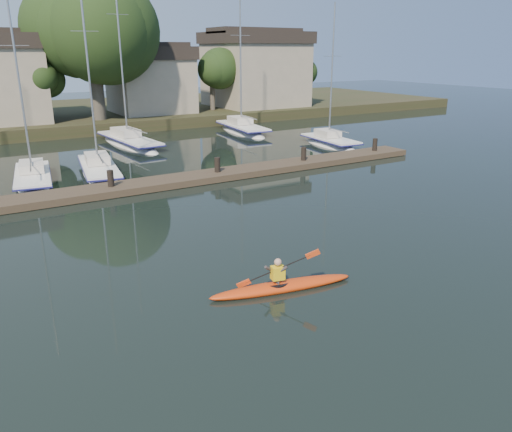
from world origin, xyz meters
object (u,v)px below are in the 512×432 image
sailboat_2 (100,177)px  sailboat_6 (130,147)px  dock (168,182)px  sailboat_1 (34,185)px  sailboat_7 (242,135)px  sailboat_4 (330,148)px  kayak (281,285)px

sailboat_2 → sailboat_6: bearing=70.1°
dock → sailboat_1: size_ratio=2.77×
sailboat_2 → sailboat_1: bearing=-169.6°
sailboat_7 → sailboat_4: bearing=-68.0°
kayak → sailboat_7: 30.43m
sailboat_2 → sailboat_4: bearing=8.9°
sailboat_4 → sailboat_6: bearing=153.5°
sailboat_2 → sailboat_6: size_ratio=0.85×
sailboat_2 → sailboat_6: sailboat_6 is taller
sailboat_2 → sailboat_4: 17.40m
kayak → sailboat_6: 26.27m
dock → sailboat_2: 5.19m
sailboat_1 → sailboat_7: bearing=34.6°
sailboat_4 → sailboat_6: size_ratio=0.71×
dock → sailboat_7: (12.44, 13.66, -0.41)m
kayak → sailboat_2: bearing=104.2°
sailboat_2 → sailboat_6: (4.41, 8.15, -0.02)m
kayak → sailboat_6: bearing=93.7°
kayak → sailboat_4: size_ratio=0.41×
sailboat_2 → sailboat_7: (14.87, 9.09, -0.04)m
sailboat_2 → sailboat_7: size_ratio=0.97×
kayak → sailboat_7: size_ratio=0.33×
kayak → sailboat_6: (3.64, 26.02, -0.36)m
kayak → sailboat_1: size_ratio=0.37×
kayak → sailboat_4: 24.50m
kayak → dock: kayak is taller
dock → sailboat_2: sailboat_2 is taller
kayak → sailboat_1: bearing=115.5°
sailboat_1 → sailboat_4: size_ratio=1.09×
kayak → sailboat_4: (16.63, 17.99, -0.36)m
sailboat_4 → sailboat_6: (-12.99, 8.03, -0.00)m
sailboat_6 → sailboat_1: bearing=-138.7°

